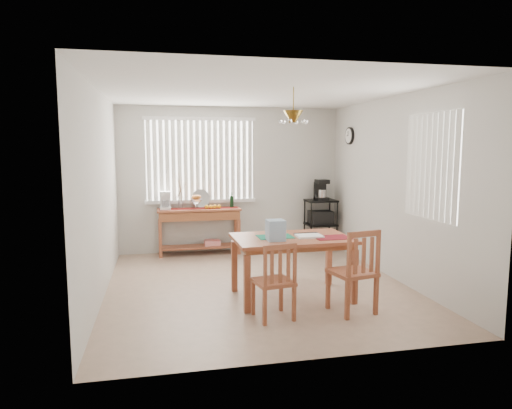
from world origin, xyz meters
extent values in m
cube|color=tan|center=(0.00, 0.00, -0.01)|extent=(4.00, 4.50, 0.01)
cube|color=beige|center=(0.00, 2.30, 1.30)|extent=(4.00, 0.10, 2.60)
cube|color=beige|center=(0.00, -2.30, 1.30)|extent=(4.00, 0.10, 2.60)
cube|color=beige|center=(-2.05, 0.00, 1.30)|extent=(0.10, 4.50, 2.60)
cube|color=beige|center=(2.05, 0.00, 1.30)|extent=(0.10, 4.50, 2.60)
cube|color=white|center=(0.00, 0.00, 2.65)|extent=(4.00, 4.50, 0.10)
cube|color=white|center=(-0.55, 2.25, 1.65)|extent=(1.90, 0.01, 1.40)
cube|color=white|center=(-1.45, 2.23, 1.65)|extent=(0.07, 0.03, 1.40)
cube|color=white|center=(-1.34, 2.23, 1.65)|extent=(0.07, 0.03, 1.40)
cube|color=white|center=(-1.24, 2.23, 1.65)|extent=(0.07, 0.03, 1.40)
cube|color=white|center=(-1.13, 2.23, 1.65)|extent=(0.07, 0.03, 1.40)
cube|color=white|center=(-1.03, 2.23, 1.65)|extent=(0.07, 0.03, 1.40)
cube|color=white|center=(-0.92, 2.23, 1.65)|extent=(0.07, 0.03, 1.40)
cube|color=white|center=(-0.81, 2.23, 1.65)|extent=(0.07, 0.03, 1.40)
cube|color=white|center=(-0.71, 2.23, 1.65)|extent=(0.07, 0.03, 1.40)
cube|color=white|center=(-0.60, 2.23, 1.65)|extent=(0.07, 0.03, 1.40)
cube|color=white|center=(-0.50, 2.23, 1.65)|extent=(0.07, 0.03, 1.40)
cube|color=white|center=(-0.39, 2.23, 1.65)|extent=(0.07, 0.03, 1.40)
cube|color=white|center=(-0.29, 2.23, 1.65)|extent=(0.07, 0.03, 1.40)
cube|color=white|center=(-0.18, 2.23, 1.65)|extent=(0.07, 0.03, 1.40)
cube|color=white|center=(-0.08, 2.23, 1.65)|extent=(0.07, 0.03, 1.40)
cube|color=white|center=(0.03, 2.23, 1.65)|extent=(0.07, 0.03, 1.40)
cube|color=white|center=(0.14, 2.23, 1.65)|extent=(0.07, 0.03, 1.40)
cube|color=white|center=(0.24, 2.23, 1.65)|extent=(0.07, 0.03, 1.40)
cube|color=white|center=(0.35, 2.23, 1.65)|extent=(0.07, 0.03, 1.40)
cube|color=white|center=(-0.55, 2.22, 0.92)|extent=(1.98, 0.06, 0.06)
cube|color=white|center=(-0.55, 2.22, 2.38)|extent=(1.98, 0.06, 0.06)
cube|color=white|center=(2.00, -0.90, 1.65)|extent=(0.01, 1.10, 1.30)
cube|color=white|center=(1.99, -1.40, 1.65)|extent=(0.03, 0.07, 1.30)
cube|color=white|center=(1.99, -1.29, 1.65)|extent=(0.03, 0.07, 1.30)
cube|color=white|center=(1.99, -1.18, 1.65)|extent=(0.03, 0.07, 1.30)
cube|color=white|center=(1.99, -1.07, 1.65)|extent=(0.03, 0.07, 1.30)
cube|color=white|center=(1.99, -0.96, 1.65)|extent=(0.03, 0.07, 1.30)
cube|color=white|center=(1.99, -0.85, 1.65)|extent=(0.03, 0.07, 1.30)
cube|color=white|center=(1.99, -0.74, 1.65)|extent=(0.03, 0.07, 1.30)
cube|color=white|center=(1.99, -0.63, 1.65)|extent=(0.03, 0.07, 1.30)
cube|color=white|center=(1.99, -0.52, 1.65)|extent=(0.03, 0.07, 1.30)
cube|color=white|center=(1.99, -0.41, 1.65)|extent=(0.03, 0.07, 1.30)
cylinder|color=black|center=(1.98, 1.55, 2.08)|extent=(0.04, 0.30, 0.30)
cylinder|color=white|center=(1.95, 1.55, 2.08)|extent=(0.01, 0.25, 0.25)
cylinder|color=olive|center=(0.32, -0.56, 2.43)|extent=(0.01, 0.01, 0.34)
cone|color=olive|center=(0.32, -0.56, 2.25)|extent=(0.24, 0.24, 0.14)
sphere|color=white|center=(0.48, -0.56, 2.19)|extent=(0.05, 0.05, 0.05)
sphere|color=white|center=(0.40, -0.43, 2.19)|extent=(0.05, 0.05, 0.05)
sphere|color=white|center=(0.24, -0.43, 2.19)|extent=(0.05, 0.05, 0.05)
sphere|color=white|center=(0.16, -0.56, 2.19)|extent=(0.05, 0.05, 0.05)
sphere|color=white|center=(0.24, -0.70, 2.19)|extent=(0.05, 0.05, 0.05)
sphere|color=white|center=(0.40, -0.70, 2.19)|extent=(0.05, 0.05, 0.05)
cube|color=#9E5435|center=(-0.61, 2.03, 0.80)|extent=(1.45, 0.41, 0.04)
cube|color=#9D5833|center=(-0.61, 2.03, 0.70)|extent=(1.39, 0.37, 0.14)
cube|color=#9E5435|center=(-1.29, 1.87, 0.31)|extent=(0.05, 0.05, 0.62)
cube|color=#9E5435|center=(0.07, 1.87, 0.31)|extent=(0.05, 0.05, 0.62)
cube|color=#9E5435|center=(-1.29, 2.18, 0.31)|extent=(0.05, 0.05, 0.62)
cube|color=#9E5435|center=(0.07, 2.18, 0.31)|extent=(0.05, 0.05, 0.62)
cube|color=#9E5435|center=(-0.61, 2.03, 0.14)|extent=(1.34, 0.35, 0.03)
cube|color=red|center=(-0.38, 2.03, 0.19)|extent=(0.27, 0.20, 0.09)
cube|color=#65100D|center=(-0.61, 2.03, 0.82)|extent=(1.38, 0.22, 0.01)
cube|color=white|center=(-1.19, 2.03, 0.84)|extent=(0.18, 0.22, 0.05)
cube|color=white|center=(-1.19, 2.10, 0.95)|extent=(0.18, 0.07, 0.27)
cube|color=white|center=(-1.19, 2.01, 1.10)|extent=(0.18, 0.20, 0.06)
cylinder|color=white|center=(-1.19, 2.00, 0.92)|extent=(0.12, 0.12, 0.12)
cylinder|color=white|center=(-0.65, 2.01, 0.86)|extent=(0.05, 0.05, 0.09)
cone|color=white|center=(-0.65, 2.01, 0.95)|extent=(0.24, 0.24, 0.08)
sphere|color=#BB3318|center=(-0.61, 2.01, 1.02)|extent=(0.07, 0.07, 0.07)
sphere|color=#BB3318|center=(-0.63, 2.05, 1.02)|extent=(0.07, 0.07, 0.07)
sphere|color=#BB3318|center=(-0.68, 2.05, 1.02)|extent=(0.07, 0.07, 0.07)
sphere|color=#BB3318|center=(-0.70, 2.01, 1.02)|extent=(0.07, 0.07, 0.07)
sphere|color=#BB3318|center=(-0.68, 1.97, 1.02)|extent=(0.07, 0.07, 0.07)
sphere|color=#BB3318|center=(-0.63, 1.97, 1.02)|extent=(0.07, 0.07, 0.07)
sphere|color=orange|center=(-0.48, 1.95, 0.85)|extent=(0.07, 0.07, 0.07)
sphere|color=orange|center=(-0.41, 1.95, 0.85)|extent=(0.07, 0.07, 0.07)
sphere|color=orange|center=(-0.34, 1.95, 0.85)|extent=(0.07, 0.07, 0.07)
sphere|color=orange|center=(-0.26, 1.95, 0.85)|extent=(0.07, 0.07, 0.07)
cylinder|color=silver|center=(-0.56, 2.19, 0.98)|extent=(0.33, 0.08, 0.32)
cylinder|color=white|center=(-0.92, 2.07, 0.88)|extent=(0.07, 0.07, 0.13)
cylinder|color=#4C3823|center=(-0.92, 2.07, 1.14)|extent=(0.08, 0.04, 0.40)
cylinder|color=#4C3823|center=(-0.92, 2.07, 1.17)|extent=(0.12, 0.05, 0.44)
cylinder|color=#4C3823|center=(-0.92, 2.07, 1.12)|extent=(0.16, 0.07, 0.33)
cylinder|color=#4C3823|center=(-0.92, 2.07, 1.19)|extent=(0.05, 0.02, 0.50)
cylinder|color=#4C3823|center=(-0.92, 2.07, 1.11)|extent=(0.20, 0.09, 0.28)
cylinder|color=black|center=(-0.02, 2.07, 0.92)|extent=(0.07, 0.07, 0.21)
cylinder|color=black|center=(-0.02, 2.07, 1.06)|extent=(0.03, 0.03, 0.07)
cylinder|color=black|center=(1.39, 1.80, 0.46)|extent=(0.03, 0.03, 0.92)
cylinder|color=black|center=(1.88, 1.80, 0.46)|extent=(0.03, 0.03, 0.92)
cylinder|color=black|center=(1.39, 2.19, 0.46)|extent=(0.03, 0.03, 0.92)
cylinder|color=black|center=(1.88, 2.19, 0.46)|extent=(0.03, 0.03, 0.92)
cube|color=black|center=(1.64, 1.99, 0.90)|extent=(0.54, 0.43, 0.03)
cube|color=black|center=(1.64, 1.99, 0.46)|extent=(0.54, 0.43, 0.03)
cube|color=black|center=(1.64, 1.99, 0.06)|extent=(0.54, 0.43, 0.03)
cube|color=black|center=(1.64, 1.99, 0.59)|extent=(0.41, 0.32, 0.24)
cube|color=black|center=(1.64, 1.97, 0.95)|extent=(0.22, 0.26, 0.05)
cube|color=black|center=(1.64, 2.06, 1.08)|extent=(0.22, 0.09, 0.32)
cube|color=black|center=(1.64, 1.97, 1.26)|extent=(0.22, 0.24, 0.08)
cylinder|color=silver|center=(1.64, 1.96, 1.04)|extent=(0.14, 0.14, 0.14)
cube|color=#9E5435|center=(0.32, -0.56, 0.75)|extent=(1.46, 0.96, 0.04)
cube|color=#9D5833|center=(0.32, -0.56, 0.70)|extent=(1.36, 0.85, 0.06)
cube|color=#9E5435|center=(-0.33, -0.98, 0.34)|extent=(0.07, 0.07, 0.67)
cube|color=#9E5435|center=(0.99, -0.95, 0.34)|extent=(0.07, 0.07, 0.67)
cube|color=#9E5435|center=(-0.35, -0.17, 0.34)|extent=(0.07, 0.07, 0.67)
cube|color=#9E5435|center=(0.98, -0.15, 0.34)|extent=(0.07, 0.07, 0.67)
cube|color=#167C5B|center=(0.12, -0.52, 0.78)|extent=(0.44, 0.32, 0.01)
cube|color=maroon|center=(0.79, -0.71, 0.78)|extent=(0.44, 0.32, 0.01)
cube|color=white|center=(0.53, -0.61, 0.79)|extent=(0.31, 0.25, 0.03)
cube|color=black|center=(0.53, -0.48, 0.79)|extent=(0.31, 0.04, 0.03)
cube|color=#95B8DA|center=(0.07, -0.72, 0.90)|extent=(0.21, 0.21, 0.25)
cube|color=#9E5435|center=(-0.08, -1.20, 0.41)|extent=(0.46, 0.46, 0.04)
cube|color=#9E5435|center=(0.06, -1.00, 0.20)|extent=(0.04, 0.04, 0.39)
cube|color=#9E5435|center=(-0.28, -1.06, 0.20)|extent=(0.04, 0.04, 0.39)
cube|color=#9E5435|center=(0.12, -1.34, 0.20)|extent=(0.04, 0.04, 0.39)
cube|color=#9E5435|center=(-0.22, -1.40, 0.20)|extent=(0.04, 0.04, 0.39)
cube|color=#9E5435|center=(0.12, -1.35, 0.65)|extent=(0.04, 0.04, 0.44)
cube|color=#9E5435|center=(-0.22, -1.41, 0.65)|extent=(0.04, 0.04, 0.44)
cube|color=#9E5435|center=(-0.05, -1.38, 0.84)|extent=(0.36, 0.09, 0.06)
cube|color=#9E5435|center=(0.04, -1.36, 0.63)|extent=(0.04, 0.02, 0.35)
cube|color=#9E5435|center=(-0.05, -1.38, 0.63)|extent=(0.04, 0.02, 0.35)
cube|color=#9E5435|center=(-0.14, -1.39, 0.63)|extent=(0.04, 0.02, 0.35)
cube|color=#9E5435|center=(0.85, -1.20, 0.46)|extent=(0.53, 0.53, 0.04)
cube|color=#9E5435|center=(1.00, -0.97, 0.22)|extent=(0.05, 0.05, 0.44)
cube|color=#9E5435|center=(0.62, -1.05, 0.22)|extent=(0.05, 0.05, 0.44)
cube|color=#9E5435|center=(1.08, -1.35, 0.22)|extent=(0.05, 0.05, 0.44)
cube|color=#9E5435|center=(0.70, -1.43, 0.22)|extent=(0.05, 0.05, 0.44)
cube|color=#9E5435|center=(1.08, -1.36, 0.73)|extent=(0.04, 0.04, 0.49)
cube|color=#9E5435|center=(0.70, -1.44, 0.73)|extent=(0.04, 0.04, 0.49)
cube|color=#9E5435|center=(0.89, -1.40, 0.95)|extent=(0.41, 0.11, 0.06)
cube|color=#9E5435|center=(1.00, -1.38, 0.71)|extent=(0.05, 0.03, 0.40)
cube|color=#9E5435|center=(0.89, -1.40, 0.71)|extent=(0.05, 0.03, 0.40)
cube|color=#9E5435|center=(0.79, -1.42, 0.71)|extent=(0.05, 0.03, 0.40)
camera|label=1|loc=(-1.28, -5.93, 1.88)|focal=32.00mm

